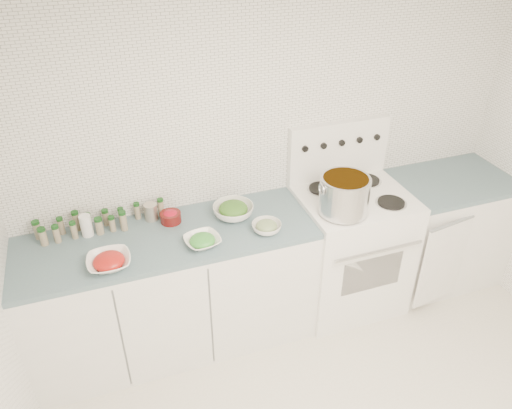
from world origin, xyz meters
name	(u,v)px	position (x,y,z in m)	size (l,w,h in m)	color
room_walls	(410,229)	(0.00, 0.00, 1.56)	(3.54, 3.04, 2.52)	white
counter_left	(174,291)	(-0.82, 1.19, 0.45)	(1.85, 0.62, 0.90)	white
stove	(348,246)	(0.48, 1.19, 0.50)	(0.76, 0.70, 1.36)	white
counter_right	(441,229)	(1.30, 1.19, 0.45)	(0.89, 0.69, 0.90)	white
stock_pot	(344,193)	(0.30, 1.02, 1.08)	(0.34, 0.32, 0.24)	silver
bowl_tomato	(109,261)	(-1.19, 1.01, 0.94)	(0.25, 0.25, 0.08)	white
bowl_snowpea	(202,241)	(-0.64, 1.03, 0.93)	(0.25, 0.25, 0.07)	white
bowl_broccoli	(233,210)	(-0.37, 1.26, 0.95)	(0.32, 0.32, 0.11)	white
bowl_zucchini	(267,227)	(-0.22, 1.03, 0.93)	(0.20, 0.20, 0.07)	white
bowl_pepper	(171,216)	(-0.77, 1.34, 0.94)	(0.13, 0.13, 0.08)	#510E0D
salt_canister	(86,226)	(-1.28, 1.37, 0.97)	(0.07, 0.07, 0.14)	white
tin_can	(151,212)	(-0.88, 1.41, 0.96)	(0.09, 0.09, 0.11)	#AFA294
spice_cluster	(91,223)	(-1.25, 1.40, 0.96)	(0.80, 0.14, 0.14)	gray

